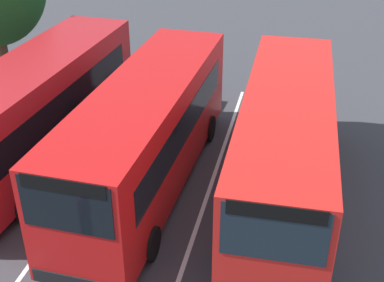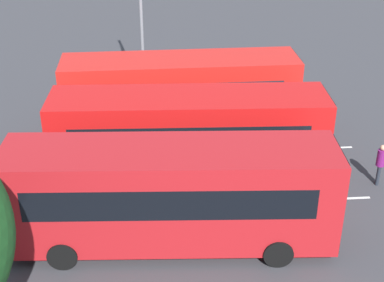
# 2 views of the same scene
# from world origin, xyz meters

# --- Properties ---
(ground_plane) EXTENTS (70.39, 70.39, 0.00)m
(ground_plane) POSITION_xyz_m (0.00, 0.00, 0.00)
(ground_plane) COLOR #38383D
(bus_far_left) EXTENTS (10.15, 3.40, 3.35)m
(bus_far_left) POSITION_xyz_m (0.41, -3.89, 1.82)
(bus_far_left) COLOR #AD191E
(bus_far_left) RESTS_ON ground
(bus_center_left) EXTENTS (10.17, 3.56, 3.35)m
(bus_center_left) POSITION_xyz_m (0.59, 0.11, 1.82)
(bus_center_left) COLOR red
(bus_center_left) RESTS_ON ground
(bus_center_right) EXTENTS (10.21, 4.08, 3.35)m
(bus_center_right) POSITION_xyz_m (-0.13, 4.03, 1.82)
(bus_center_right) COLOR red
(bus_center_right) RESTS_ON ground
(pedestrian) EXTENTS (0.39, 0.39, 1.63)m
(pedestrian) POSITION_xyz_m (7.58, 0.24, 0.96)
(pedestrian) COLOR #232833
(pedestrian) RESTS_ON ground
(street_lamp) EXTENTS (0.92, 2.54, 8.07)m
(street_lamp) POSITION_xyz_m (-2.35, 7.62, 4.64)
(street_lamp) COLOR gray
(street_lamp) RESTS_ON ground
(lane_stripe_outer_left) EXTENTS (14.32, 2.49, 0.01)m
(lane_stripe_outer_left) POSITION_xyz_m (0.00, -1.91, 0.00)
(lane_stripe_outer_left) COLOR silver
(lane_stripe_outer_left) RESTS_ON ground
(lane_stripe_inner_left) EXTENTS (14.32, 2.49, 0.01)m
(lane_stripe_inner_left) POSITION_xyz_m (0.00, 1.91, 0.00)
(lane_stripe_inner_left) COLOR silver
(lane_stripe_inner_left) RESTS_ON ground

